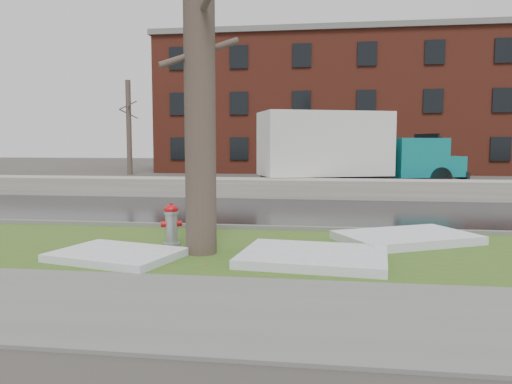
# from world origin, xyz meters

# --- Properties ---
(ground) EXTENTS (120.00, 120.00, 0.00)m
(ground) POSITION_xyz_m (0.00, 0.00, 0.00)
(ground) COLOR #47423D
(ground) RESTS_ON ground
(verge) EXTENTS (60.00, 4.50, 0.04)m
(verge) POSITION_xyz_m (0.00, -1.25, 0.02)
(verge) COLOR #31511B
(verge) RESTS_ON ground
(sidewalk) EXTENTS (60.00, 3.00, 0.05)m
(sidewalk) POSITION_xyz_m (0.00, -5.00, 0.03)
(sidewalk) COLOR slate
(sidewalk) RESTS_ON ground
(road) EXTENTS (60.00, 7.00, 0.03)m
(road) POSITION_xyz_m (0.00, 4.50, 0.01)
(road) COLOR black
(road) RESTS_ON ground
(parking_lot) EXTENTS (60.00, 9.00, 0.03)m
(parking_lot) POSITION_xyz_m (0.00, 13.00, 0.01)
(parking_lot) COLOR slate
(parking_lot) RESTS_ON ground
(curb) EXTENTS (60.00, 0.15, 0.14)m
(curb) POSITION_xyz_m (0.00, 1.00, 0.07)
(curb) COLOR slate
(curb) RESTS_ON ground
(snowbank) EXTENTS (60.00, 1.60, 0.75)m
(snowbank) POSITION_xyz_m (0.00, 8.70, 0.38)
(snowbank) COLOR #ACA69D
(snowbank) RESTS_ON ground
(brick_building) EXTENTS (26.00, 12.00, 10.00)m
(brick_building) POSITION_xyz_m (2.00, 30.00, 5.00)
(brick_building) COLOR maroon
(brick_building) RESTS_ON ground
(bg_tree_left) EXTENTS (1.40, 1.62, 6.50)m
(bg_tree_left) POSITION_xyz_m (-12.00, 22.00, 3.33)
(bg_tree_left) COLOR brown
(bg_tree_left) RESTS_ON ground
(bg_tree_center) EXTENTS (1.40, 1.62, 6.50)m
(bg_tree_center) POSITION_xyz_m (-6.00, 26.00, 3.33)
(bg_tree_center) COLOR brown
(bg_tree_center) RESTS_ON ground
(fire_hydrant) EXTENTS (0.44, 0.43, 0.90)m
(fire_hydrant) POSITION_xyz_m (-1.60, -1.24, 0.52)
(fire_hydrant) COLOR gray
(fire_hydrant) RESTS_ON verge
(tree) EXTENTS (1.44, 1.64, 7.45)m
(tree) POSITION_xyz_m (-0.81, -1.83, 3.79)
(tree) COLOR brown
(tree) RESTS_ON verge
(box_truck) EXTENTS (10.56, 5.43, 3.55)m
(box_truck) POSITION_xyz_m (2.53, 11.47, 1.88)
(box_truck) COLOR black
(box_truck) RESTS_ON ground
(worker) EXTENTS (0.81, 0.65, 1.95)m
(worker) POSITION_xyz_m (-3.80, 9.13, 1.72)
(worker) COLOR black
(worker) RESTS_ON snowbank
(snow_patch_near) EXTENTS (2.80, 2.27, 0.16)m
(snow_patch_near) POSITION_xyz_m (1.38, -2.17, 0.12)
(snow_patch_near) COLOR silver
(snow_patch_near) RESTS_ON verge
(snow_patch_far) EXTENTS (2.53, 2.10, 0.14)m
(snow_patch_far) POSITION_xyz_m (-2.27, -2.50, 0.11)
(snow_patch_far) COLOR silver
(snow_patch_far) RESTS_ON verge
(snow_patch_side) EXTENTS (3.31, 2.89, 0.18)m
(snow_patch_side) POSITION_xyz_m (3.33, -0.10, 0.13)
(snow_patch_side) COLOR silver
(snow_patch_side) RESTS_ON verge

